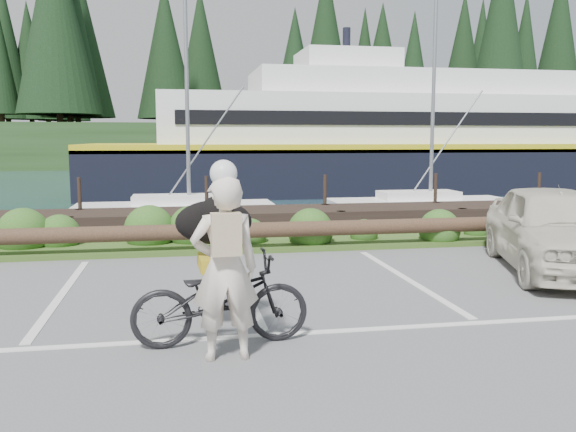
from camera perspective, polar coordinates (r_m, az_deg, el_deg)
The scene contains 8 objects.
ground at distance 7.38m, azimuth -2.56°, elevation -10.15°, with size 72.00×72.00×0.00m, color #58595B.
harbor_backdrop at distance 85.49m, azimuth -9.48°, elevation 5.65°, with size 170.00×160.00×30.00m.
vegetation_strip at distance 12.51m, azimuth -5.86°, elevation -2.73°, with size 34.00×1.60×0.10m, color #3D5B21.
log_rail at distance 11.83m, azimuth -5.59°, elevation -3.55°, with size 32.00×0.30×0.60m, color #443021, non-canonical shape.
bicycle at distance 6.62m, azimuth -6.33°, elevation -7.75°, with size 0.66×1.90×1.00m, color black.
cyclist at distance 6.09m, azimuth -5.93°, elevation -4.93°, with size 0.68×0.44×1.85m, color beige.
dog at distance 7.07m, azimuth -6.95°, elevation -0.58°, with size 0.88×0.43×0.51m, color black.
parked_car at distance 11.11m, azimuth 23.71°, elevation -1.03°, with size 1.72×4.27×1.46m, color beige.
Camera 1 is at (-0.94, -6.98, 2.20)m, focal length 38.00 mm.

